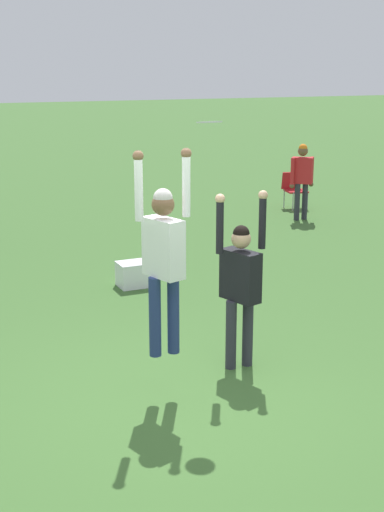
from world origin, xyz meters
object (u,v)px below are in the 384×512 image
object	(u,v)px
frisbee	(209,122)
cooler_box	(135,274)
camping_chair_2	(294,187)
person_spectator_near	(302,175)
person_defending	(240,278)
person_jumping	(163,250)

from	to	relation	value
frisbee	cooler_box	bearing A→B (deg)	82.81
camping_chair_2	person_spectator_near	distance (m)	1.41
cooler_box	camping_chair_2	bearing A→B (deg)	37.69
person_defending	person_jumping	bearing A→B (deg)	-90.00
person_defending	camping_chair_2	distance (m)	9.37
camping_chair_2	person_spectator_near	size ratio (longest dim) A/B	0.51
frisbee	cooler_box	world-z (taller)	frisbee
person_jumping	camping_chair_2	xyz separation A→B (m)	(6.51, 7.88, -1.03)
person_defending	frisbee	xyz separation A→B (m)	(-0.47, -0.17, 1.69)
frisbee	person_jumping	bearing A→B (deg)	-166.25
person_defending	cooler_box	bearing A→B (deg)	163.78
person_spectator_near	cooler_box	bearing A→B (deg)	-108.47
camping_chair_2	person_spectator_near	bearing A→B (deg)	75.91
person_jumping	cooler_box	world-z (taller)	person_jumping
person_defending	cooler_box	size ratio (longest dim) A/B	3.83
person_jumping	person_spectator_near	xyz separation A→B (m)	(5.93, 6.69, -0.55)
person_jumping	frisbee	size ratio (longest dim) A/B	8.08
person_defending	cooler_box	distance (m)	3.42
person_defending	camping_chair_2	world-z (taller)	person_defending
person_spectator_near	person_jumping	bearing A→B (deg)	-91.89
person_jumping	person_defending	size ratio (longest dim) A/B	1.04
frisbee	cooler_box	distance (m)	4.33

